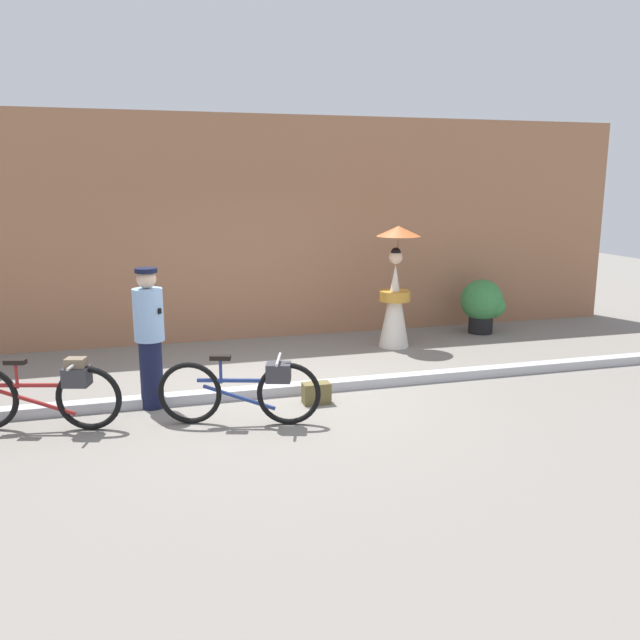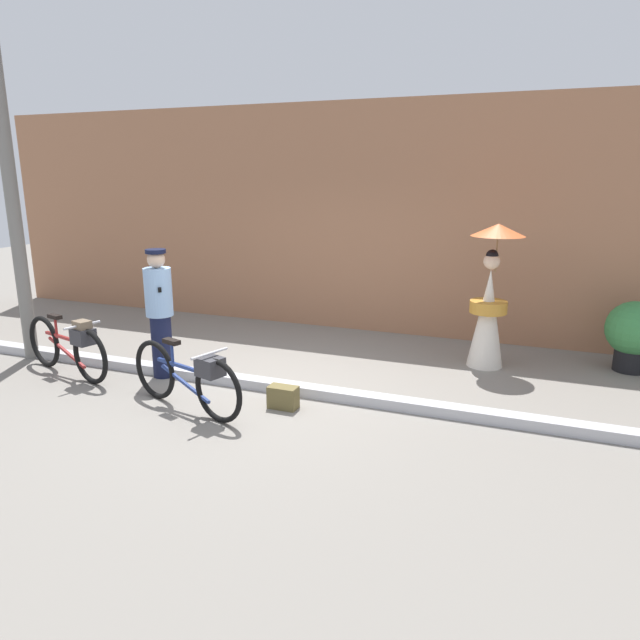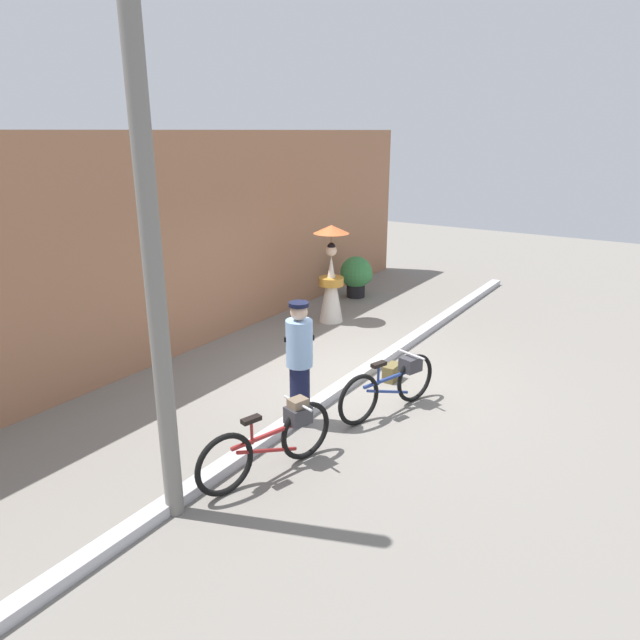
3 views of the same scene
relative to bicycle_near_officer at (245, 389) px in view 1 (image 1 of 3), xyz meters
The scene contains 9 objects.
ground_plane 1.12m from the bicycle_near_officer, 57.56° to the left, with size 30.00×30.00×0.00m, color gray.
building_wall 4.42m from the bicycle_near_officer, 82.24° to the left, with size 14.00×0.40×3.65m, color #9E6B4C.
sidewalk_curb 1.10m from the bicycle_near_officer, 57.56° to the left, with size 14.00×0.20×0.12m, color #B2B2B7.
bicycle_near_officer is the anchor object (origin of this frame).
bicycle_far_side 2.10m from the bicycle_near_officer, 168.70° to the left, with size 1.74×0.63×0.79m.
person_officer 1.36m from the bicycle_near_officer, 138.78° to the left, with size 0.34×0.34×1.64m.
person_with_parasol 4.03m from the bicycle_near_officer, 44.04° to the left, with size 0.70×0.70×1.91m.
potted_plant_by_door 5.71m from the bicycle_near_officer, 34.49° to the left, with size 0.74×0.72×0.94m.
backpack_on_pavement 1.05m from the bicycle_near_officer, 25.41° to the left, with size 0.33×0.18×0.25m.
Camera 1 is at (-1.65, -7.63, 2.60)m, focal length 36.89 mm.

